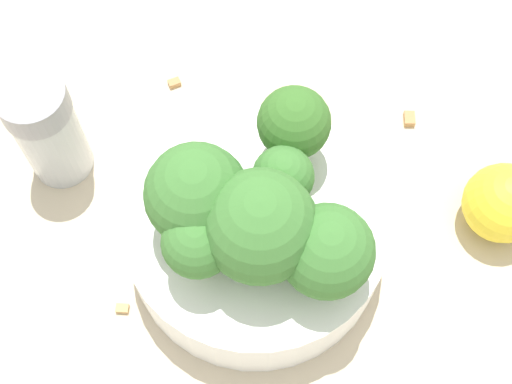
# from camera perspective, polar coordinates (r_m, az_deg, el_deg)

# --- Properties ---
(ground_plane) EXTENTS (3.00, 3.00, 0.00)m
(ground_plane) POSITION_cam_1_polar(r_m,az_deg,el_deg) (0.44, 0.00, -4.53)
(ground_plane) COLOR beige
(bowl) EXTENTS (0.15, 0.15, 0.05)m
(bowl) POSITION_cam_1_polar(r_m,az_deg,el_deg) (0.42, 0.00, -3.38)
(bowl) COLOR white
(bowl) RESTS_ON ground_plane
(broccoli_floret_0) EXTENTS (0.06, 0.06, 0.07)m
(broccoli_floret_0) POSITION_cam_1_polar(r_m,az_deg,el_deg) (0.36, 0.63, -2.80)
(broccoli_floret_0) COLOR #84AD66
(broccoli_floret_0) RESTS_ON bowl
(broccoli_floret_1) EXTENTS (0.05, 0.05, 0.05)m
(broccoli_floret_1) POSITION_cam_1_polar(r_m,az_deg,el_deg) (0.36, 5.67, -4.77)
(broccoli_floret_1) COLOR #8EB770
(broccoli_floret_1) RESTS_ON bowl
(broccoli_floret_2) EXTENTS (0.04, 0.04, 0.05)m
(broccoli_floret_2) POSITION_cam_1_polar(r_m,az_deg,el_deg) (0.39, 3.05, 5.45)
(broccoli_floret_2) COLOR #84AD66
(broccoli_floret_2) RESTS_ON bowl
(broccoli_floret_3) EXTENTS (0.05, 0.05, 0.06)m
(broccoli_floret_3) POSITION_cam_1_polar(r_m,az_deg,el_deg) (0.37, -4.77, -0.04)
(broccoli_floret_3) COLOR #84AD66
(broccoli_floret_3) RESTS_ON bowl
(broccoli_floret_4) EXTENTS (0.03, 0.03, 0.05)m
(broccoli_floret_4) POSITION_cam_1_polar(r_m,az_deg,el_deg) (0.38, 2.16, 0.98)
(broccoli_floret_4) COLOR #8EB770
(broccoli_floret_4) RESTS_ON bowl
(broccoli_floret_5) EXTENTS (0.04, 0.04, 0.05)m
(broccoli_floret_5) POSITION_cam_1_polar(r_m,az_deg,el_deg) (0.36, -4.68, -4.15)
(broccoli_floret_5) COLOR #8EB770
(broccoli_floret_5) RESTS_ON bowl
(pepper_shaker) EXTENTS (0.04, 0.04, 0.08)m
(pepper_shaker) POSITION_cam_1_polar(r_m,az_deg,el_deg) (0.45, -16.34, 4.80)
(pepper_shaker) COLOR #B2B7BC
(pepper_shaker) RESTS_ON ground_plane
(lemon_wedge) EXTENTS (0.05, 0.05, 0.05)m
(lemon_wedge) POSITION_cam_1_polar(r_m,az_deg,el_deg) (0.45, 19.17, -0.85)
(lemon_wedge) COLOR yellow
(lemon_wedge) RESTS_ON ground_plane
(almond_crumb_0) EXTENTS (0.01, 0.01, 0.01)m
(almond_crumb_0) POSITION_cam_1_polar(r_m,az_deg,el_deg) (0.50, -6.58, 8.79)
(almond_crumb_0) COLOR #AD7F4C
(almond_crumb_0) RESTS_ON ground_plane
(almond_crumb_1) EXTENTS (0.01, 0.01, 0.01)m
(almond_crumb_1) POSITION_cam_1_polar(r_m,az_deg,el_deg) (0.49, 12.21, 5.89)
(almond_crumb_1) COLOR #AD7F4C
(almond_crumb_1) RESTS_ON ground_plane
(almond_crumb_2) EXTENTS (0.01, 0.01, 0.01)m
(almond_crumb_2) POSITION_cam_1_polar(r_m,az_deg,el_deg) (0.43, -10.68, -9.08)
(almond_crumb_2) COLOR tan
(almond_crumb_2) RESTS_ON ground_plane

